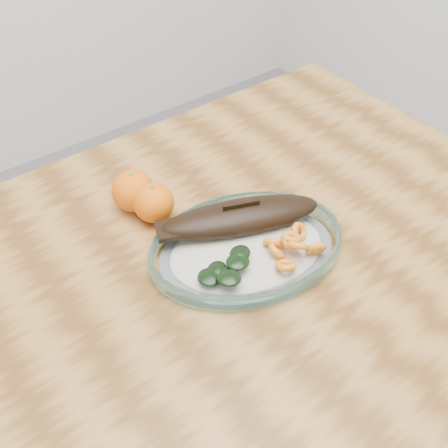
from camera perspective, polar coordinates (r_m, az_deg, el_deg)
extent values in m
cube|color=brown|center=(0.89, -1.45, -5.43)|extent=(1.20, 0.80, 0.04)
cylinder|color=brown|center=(1.59, 7.52, 1.73)|extent=(0.06, 0.06, 0.71)
ellipsoid|color=white|center=(0.89, 2.31, -2.77)|extent=(0.65, 0.54, 0.01)
torus|color=#99E7EC|center=(0.88, 2.33, -2.32)|extent=(0.69, 0.69, 0.03)
ellipsoid|color=silver|center=(0.88, 2.34, -1.95)|extent=(0.58, 0.47, 0.02)
ellipsoid|color=black|center=(0.89, 1.74, 1.50)|extent=(0.27, 0.17, 0.04)
ellipsoid|color=black|center=(0.90, 1.73, 1.12)|extent=(0.23, 0.14, 0.02)
cube|color=black|center=(0.87, -5.40, 0.21)|extent=(0.06, 0.06, 0.01)
cube|color=black|center=(0.88, 1.77, 2.48)|extent=(0.06, 0.03, 0.02)
torus|color=#D6520F|center=(0.89, 7.73, -0.06)|extent=(0.05, 0.04, 0.04)
torus|color=#D6520F|center=(0.83, 6.36, -3.44)|extent=(0.04, 0.04, 0.03)
torus|color=#D6520F|center=(0.87, 9.45, -1.76)|extent=(0.04, 0.03, 0.04)
torus|color=#D6520F|center=(0.85, 5.46, -2.00)|extent=(0.03, 0.04, 0.04)
torus|color=#D6520F|center=(0.87, 5.06, -1.25)|extent=(0.04, 0.04, 0.04)
torus|color=#D6520F|center=(0.85, 6.87, -0.81)|extent=(0.05, 0.04, 0.03)
torus|color=#D6520F|center=(0.85, 6.92, -0.92)|extent=(0.05, 0.04, 0.04)
torus|color=#D6520F|center=(0.85, 7.55, -1.44)|extent=(0.04, 0.04, 0.04)
ellipsoid|color=black|center=(0.83, -0.72, -3.91)|extent=(0.05, 0.05, 0.01)
ellipsoid|color=black|center=(0.82, -1.50, -4.66)|extent=(0.05, 0.05, 0.01)
ellipsoid|color=black|center=(0.82, 0.57, -4.36)|extent=(0.04, 0.04, 0.01)
ellipsoid|color=black|center=(0.84, 1.67, -2.24)|extent=(0.05, 0.04, 0.01)
ellipsoid|color=black|center=(0.80, 0.54, -4.74)|extent=(0.05, 0.05, 0.01)
ellipsoid|color=black|center=(0.82, 1.42, -3.12)|extent=(0.04, 0.04, 0.01)
sphere|color=orange|center=(0.96, -9.20, 3.34)|extent=(0.07, 0.07, 0.07)
sphere|color=orange|center=(0.94, -7.16, 2.14)|extent=(0.07, 0.07, 0.07)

